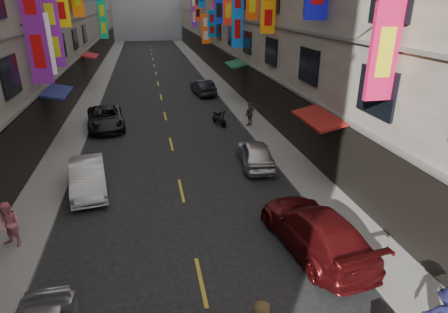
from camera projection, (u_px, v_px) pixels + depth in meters
name	position (u px, v px, depth m)	size (l,w,h in m)	color
sidewalk_left	(97.00, 85.00, 37.27)	(2.00, 90.00, 0.12)	slate
sidewalk_right	(215.00, 81.00, 39.52)	(2.00, 90.00, 0.12)	slate
street_awnings	(145.00, 88.00, 22.56)	(13.99, 35.20, 0.41)	#124618
lane_markings	(159.00, 90.00, 35.70)	(0.12, 80.20, 0.01)	gold
scooter_far_right	(219.00, 119.00, 25.42)	(0.74, 1.76, 1.14)	black
car_left_mid	(88.00, 177.00, 16.43)	(1.44, 4.13, 1.36)	silver
car_left_far	(105.00, 118.00, 24.74)	(2.26, 4.89, 1.36)	black
car_right_near	(315.00, 230.00, 12.52)	(2.10, 5.17, 1.50)	#5B0F11
car_right_mid	(255.00, 153.00, 19.05)	(1.56, 3.87, 1.32)	silver
car_right_far	(203.00, 87.00, 33.60)	(1.44, 4.12, 1.36)	#23242A
pedestrian_lfar	(9.00, 225.00, 12.43)	(0.80, 0.55, 1.64)	pink
pedestrian_rfar	(250.00, 114.00, 24.77)	(0.93, 0.53, 1.59)	#555558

